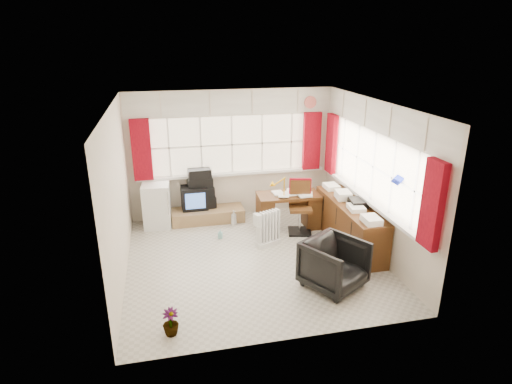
% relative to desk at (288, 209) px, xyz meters
% --- Properties ---
extents(ground, '(4.00, 4.00, 0.00)m').
position_rel_desk_xyz_m(ground, '(-0.90, -1.11, -0.37)').
color(ground, beige).
rests_on(ground, ground).
extents(room_walls, '(4.00, 4.00, 4.00)m').
position_rel_desk_xyz_m(room_walls, '(-0.90, -1.11, 1.13)').
color(room_walls, beige).
rests_on(room_walls, ground).
extents(window_back, '(3.70, 0.12, 3.60)m').
position_rel_desk_xyz_m(window_back, '(-0.90, 0.83, 0.57)').
color(window_back, '#F4E3C1').
rests_on(window_back, room_walls).
extents(window_right, '(0.12, 3.70, 3.60)m').
position_rel_desk_xyz_m(window_right, '(1.04, -1.11, 0.57)').
color(window_right, '#F4E3C1').
rests_on(window_right, room_walls).
extents(curtains, '(3.83, 3.83, 1.15)m').
position_rel_desk_xyz_m(curtains, '(0.02, -0.18, 1.08)').
color(curtains, maroon).
rests_on(curtains, room_walls).
extents(overhead_cabinets, '(3.98, 3.98, 0.48)m').
position_rel_desk_xyz_m(overhead_cabinets, '(0.08, -0.13, 1.88)').
color(overhead_cabinets, silver).
rests_on(overhead_cabinets, room_walls).
extents(desk, '(1.17, 0.61, 0.70)m').
position_rel_desk_xyz_m(desk, '(0.00, 0.00, 0.00)').
color(desk, '#583614').
rests_on(desk, ground).
extents(desk_lamp, '(0.16, 0.14, 0.39)m').
position_rel_desk_xyz_m(desk_lamp, '(-0.13, -0.14, 0.56)').
color(desk_lamp, '#F8B40A').
rests_on(desk_lamp, desk).
extents(task_chair, '(0.50, 0.52, 0.99)m').
position_rel_desk_xyz_m(task_chair, '(0.17, -0.18, 0.15)').
color(task_chair, black).
rests_on(task_chair, ground).
extents(office_chair, '(1.07, 1.07, 0.72)m').
position_rel_desk_xyz_m(office_chair, '(0.05, -2.13, -0.01)').
color(office_chair, black).
rests_on(office_chair, ground).
extents(radiator, '(0.46, 0.31, 0.63)m').
position_rel_desk_xyz_m(radiator, '(-0.55, -0.66, -0.11)').
color(radiator, white).
rests_on(radiator, ground).
extents(credenza, '(0.50, 2.00, 0.85)m').
position_rel_desk_xyz_m(credenza, '(0.82, -0.91, 0.02)').
color(credenza, '#583614').
rests_on(credenza, ground).
extents(file_tray, '(0.30, 0.37, 0.11)m').
position_rel_desk_xyz_m(file_tray, '(0.90, -1.01, 0.44)').
color(file_tray, black).
rests_on(file_tray, credenza).
extents(tv_bench, '(1.40, 0.50, 0.25)m').
position_rel_desk_xyz_m(tv_bench, '(-1.45, 0.61, -0.25)').
color(tv_bench, '#A47852').
rests_on(tv_bench, ground).
extents(crt_tv, '(0.50, 0.48, 0.45)m').
position_rel_desk_xyz_m(crt_tv, '(-1.69, 0.74, 0.10)').
color(crt_tv, black).
rests_on(crt_tv, tv_bench).
extents(hifi_stack, '(0.59, 0.40, 0.78)m').
position_rel_desk_xyz_m(hifi_stack, '(-1.57, 0.77, 0.23)').
color(hifi_stack, black).
rests_on(hifi_stack, tv_bench).
extents(mini_fridge, '(0.53, 0.54, 0.85)m').
position_rel_desk_xyz_m(mini_fridge, '(-2.41, 0.58, 0.05)').
color(mini_fridge, white).
rests_on(mini_fridge, ground).
extents(spray_bottle_a, '(0.15, 0.15, 0.29)m').
position_rel_desk_xyz_m(spray_bottle_a, '(-0.98, 0.34, -0.23)').
color(spray_bottle_a, silver).
rests_on(spray_bottle_a, ground).
extents(spray_bottle_b, '(0.10, 0.10, 0.17)m').
position_rel_desk_xyz_m(spray_bottle_b, '(-1.32, -0.21, -0.29)').
color(spray_bottle_b, '#82C2BE').
rests_on(spray_bottle_b, ground).
extents(flower_vase, '(0.21, 0.21, 0.35)m').
position_rel_desk_xyz_m(flower_vase, '(-2.28, -2.71, -0.20)').
color(flower_vase, black).
rests_on(flower_vase, ground).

